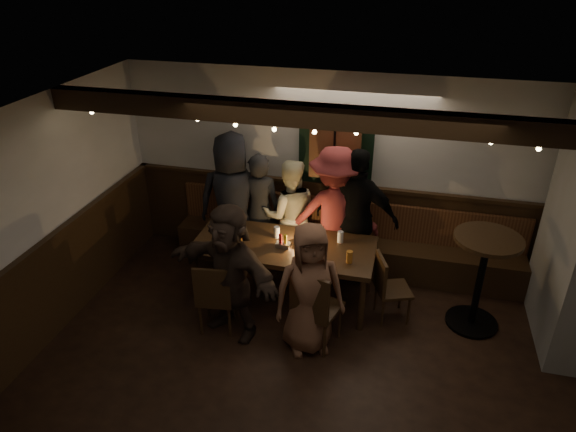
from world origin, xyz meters
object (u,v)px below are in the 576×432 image
(chair_near_left, at_px, (215,294))
(high_top, at_px, (482,271))
(person_c, at_px, (290,215))
(dining_table, at_px, (284,249))
(person_a, at_px, (233,201))
(person_d, at_px, (334,214))
(person_b, at_px, (259,210))
(person_g, at_px, (309,289))
(chair_end, at_px, (387,284))
(person_f, at_px, (230,271))
(chair_near_right, at_px, (314,305))
(person_e, at_px, (357,218))

(chair_near_left, bearing_deg, high_top, 16.43)
(high_top, distance_m, person_c, 2.47)
(dining_table, xyz_separation_m, high_top, (2.25, 0.04, 0.03))
(chair_near_left, bearing_deg, person_a, 100.88)
(person_c, distance_m, person_d, 0.62)
(dining_table, relative_size, person_b, 1.35)
(high_top, relative_size, person_c, 0.76)
(person_b, xyz_separation_m, person_g, (1.00, -1.53, -0.04))
(chair_near_left, relative_size, chair_end, 1.08)
(dining_table, bearing_deg, person_g, -58.76)
(person_g, bearing_deg, person_d, 64.99)
(person_a, xyz_separation_m, person_c, (0.75, 0.11, -0.16))
(person_c, relative_size, person_g, 1.02)
(person_f, bearing_deg, person_d, 79.28)
(high_top, bearing_deg, person_d, 160.31)
(chair_near_left, xyz_separation_m, chair_near_right, (1.11, 0.01, 0.05))
(dining_table, height_order, chair_near_right, chair_near_right)
(chair_end, bearing_deg, chair_near_left, -159.02)
(high_top, xyz_separation_m, person_g, (-1.78, -0.83, 0.02))
(dining_table, distance_m, person_a, 1.10)
(dining_table, distance_m, person_d, 0.85)
(person_g, bearing_deg, high_top, 0.56)
(person_b, height_order, person_e, person_e)
(person_g, bearing_deg, person_c, 86.48)
(person_d, height_order, person_g, person_d)
(dining_table, height_order, person_b, person_b)
(dining_table, xyz_separation_m, person_b, (-0.53, 0.75, 0.09))
(dining_table, bearing_deg, chair_end, -4.18)
(chair_near_left, xyz_separation_m, person_c, (0.47, 1.55, 0.26))
(chair_near_right, relative_size, person_a, 0.53)
(chair_near_right, bearing_deg, person_b, 124.59)
(person_b, xyz_separation_m, person_d, (1.02, -0.07, 0.10))
(person_e, height_order, person_g, person_e)
(chair_near_left, distance_m, person_f, 0.34)
(high_top, height_order, person_f, person_f)
(chair_near_right, xyz_separation_m, chair_end, (0.72, 0.69, -0.09))
(chair_end, bearing_deg, person_e, 122.93)
(person_b, relative_size, person_g, 1.05)
(chair_near_right, height_order, person_f, person_f)
(person_f, xyz_separation_m, person_g, (0.89, -0.06, -0.04))
(dining_table, relative_size, chair_end, 2.58)
(chair_near_left, bearing_deg, person_b, 87.88)
(chair_near_right, relative_size, chair_end, 1.19)
(person_f, bearing_deg, chair_near_right, 18.88)
(chair_near_left, xyz_separation_m, person_a, (-0.28, 1.45, 0.42))
(person_a, bearing_deg, chair_end, 148.14)
(person_c, height_order, person_e, person_e)
(person_d, bearing_deg, person_f, 46.80)
(chair_near_right, relative_size, person_f, 0.62)
(chair_near_right, xyz_separation_m, person_a, (-1.39, 1.44, 0.37))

